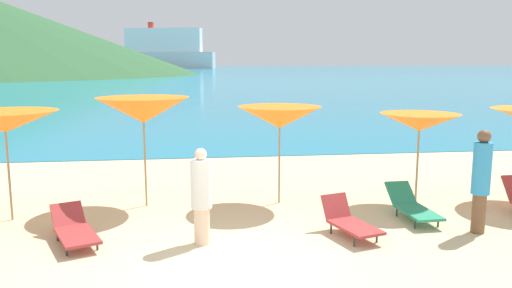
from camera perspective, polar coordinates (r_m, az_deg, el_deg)
name	(u,v)px	position (r m, az deg, el deg)	size (l,w,h in m)	color
ground_plane	(207,156)	(17.61, -5.60, -1.40)	(50.00, 100.00, 0.30)	beige
ocean_water	(190,69)	(236.19, -7.47, 8.45)	(650.00, 440.00, 0.02)	teal
umbrella_1	(5,122)	(10.81, -26.69, 2.26)	(2.21, 2.21, 2.17)	#9E7F59
umbrella_2	(143,110)	(10.91, -12.71, 3.77)	(1.97, 1.97, 2.37)	#9E7F59
umbrella_3	(280,117)	(10.91, 2.71, 3.03)	(1.97, 1.97, 2.15)	#9E7F59
umbrella_4	(420,122)	(11.40, 18.11, 2.35)	(1.88, 1.88, 2.01)	#9E7F59
lounge_chair_2	(412,206)	(10.57, 17.33, -6.71)	(0.61, 1.60, 0.59)	#268C66
lounge_chair_3	(74,229)	(9.37, -19.98, -9.09)	(1.13, 1.65, 0.54)	#A53333
lounge_chair_4	(349,221)	(9.28, 10.55, -8.57)	(0.89, 1.37, 0.66)	#A53333
beachgoer_1	(201,194)	(8.62, -6.23, -5.72)	(0.36, 0.36, 1.68)	beige
beachgoer_2	(481,178)	(9.96, 24.25, -3.57)	(0.33, 0.33, 1.91)	brown
cruise_ship	(164,51)	(261.62, -10.44, 10.39)	(51.78, 19.80, 23.02)	silver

